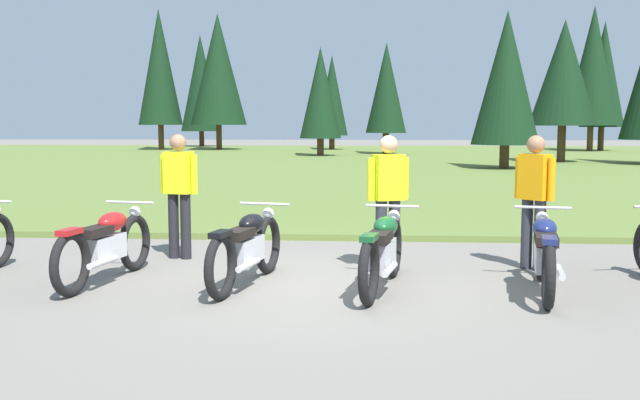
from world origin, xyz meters
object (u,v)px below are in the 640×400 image
Objects in this scene: motorcycle_black at (247,247)px; rider_near_row_end at (388,194)px; motorcycle_navy at (545,253)px; rider_checking_bike at (179,188)px; rider_in_hivis_vest at (534,194)px; motorcycle_british_green at (383,250)px; motorcycle_red at (106,245)px.

rider_near_row_end is at bearing 29.97° from motorcycle_black.
motorcycle_black and motorcycle_navy have the same top height.
rider_checking_bike is 4.60m from rider_in_hivis_vest.
rider_checking_bike reaches higher than motorcycle_british_green.
motorcycle_red is 1.25× the size of rider_in_hivis_vest.
motorcycle_british_green is 1.73m from motorcycle_navy.
rider_near_row_end is 2.84m from rider_checking_bike.
rider_near_row_end is (1.60, 0.92, 0.51)m from motorcycle_black.
rider_in_hivis_vest is at bearing -5.64° from rider_checking_bike.
motorcycle_black is (1.63, -0.05, 0.00)m from motorcycle_red.
motorcycle_black is at bearing 177.16° from motorcycle_navy.
motorcycle_black is 3.61m from rider_in_hivis_vest.
rider_near_row_end is 1.00× the size of rider_in_hivis_vest.
rider_near_row_end is at bearing -174.11° from rider_in_hivis_vest.
rider_in_hivis_vest reaches higher than motorcycle_navy.
motorcycle_red is at bearing -106.94° from rider_checking_bike.
rider_checking_bike is at bearing 167.06° from rider_near_row_end.
motorcycle_red and motorcycle_navy have the same top height.
motorcycle_navy is (1.73, -0.04, 0.00)m from motorcycle_british_green.
motorcycle_red is at bearing -168.15° from rider_in_hivis_vest.
motorcycle_british_green is 1.24× the size of rider_in_hivis_vest.
motorcycle_navy is at bearing -33.30° from rider_near_row_end.
motorcycle_red is 3.38m from rider_near_row_end.
rider_in_hivis_vest is (0.16, 1.27, 0.51)m from motorcycle_navy.
motorcycle_british_green and motorcycle_navy have the same top height.
rider_checking_bike reaches higher than motorcycle_navy.
motorcycle_navy is (4.88, -0.21, 0.00)m from motorcycle_red.
motorcycle_british_green is at bearing -3.15° from motorcycle_red.
motorcycle_british_green is at bearing -94.41° from rider_near_row_end.
rider_in_hivis_vest is at bearing 83.00° from motorcycle_navy.
motorcycle_british_green is at bearing -4.63° from motorcycle_black.
rider_in_hivis_vest is (4.57, -0.45, 0.00)m from rider_checking_bike.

